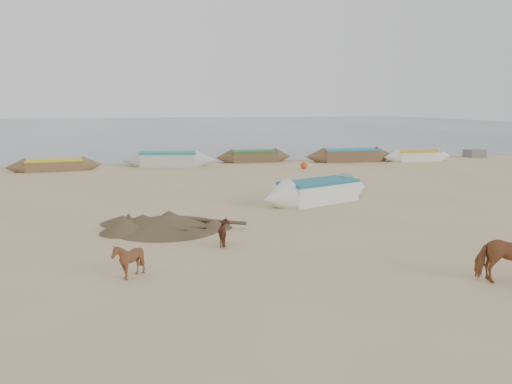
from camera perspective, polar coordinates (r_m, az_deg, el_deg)
The scene contains 9 objects.
ground at distance 14.27m, azimuth 3.49°, elevation -6.70°, with size 140.00×140.00×0.00m, color tan.
sea at distance 95.29m, azimuth -10.27°, elevation 7.42°, with size 160.00×160.00×0.00m, color slate.
cow_adult at distance 12.95m, azimuth 27.21°, elevation -6.60°, with size 0.70×1.53×1.29m, color brown.
calf_front at distance 12.34m, azimuth -14.38°, elevation -7.53°, with size 0.72×0.81×0.90m, color #58311B.
calf_right at distance 14.71m, azimuth -3.45°, elevation -4.69°, with size 0.74×0.63×0.74m, color #5A2C1D.
near_canoe at distance 21.28m, azimuth 7.16°, elevation 0.10°, with size 5.76×1.46×0.93m, color white, non-canonical shape.
debris_pile at distance 17.01m, azimuth -10.15°, elevation -3.32°, with size 3.73×3.73×0.45m, color brown.
waterline_canoes at distance 33.87m, azimuth -5.97°, elevation 3.76°, with size 38.43×3.59×0.96m.
beach_clutter at distance 34.27m, azimuth 1.63°, elevation 3.66°, with size 42.32×5.17×0.64m.
Camera 1 is at (-3.79, -13.13, 4.11)m, focal length 35.00 mm.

